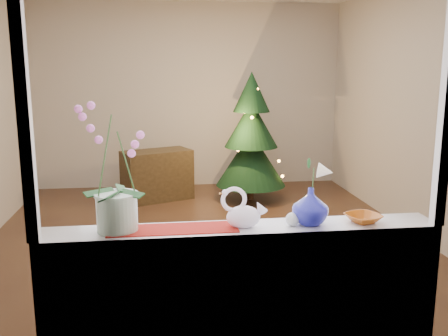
# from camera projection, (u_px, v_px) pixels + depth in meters

# --- Properties ---
(ground) EXTENTS (5.00, 5.00, 0.00)m
(ground) POSITION_uv_depth(u_px,v_px,m) (205.00, 240.00, 5.23)
(ground) COLOR #3B2318
(ground) RESTS_ON ground
(wall_back) EXTENTS (4.50, 0.10, 2.70)m
(wall_back) POSITION_uv_depth(u_px,v_px,m) (189.00, 96.00, 7.39)
(wall_back) COLOR beige
(wall_back) RESTS_ON ground
(wall_front) EXTENTS (4.50, 0.10, 2.70)m
(wall_front) POSITION_uv_depth(u_px,v_px,m) (247.00, 154.00, 2.53)
(wall_front) COLOR beige
(wall_front) RESTS_ON ground
(wall_right) EXTENTS (0.10, 5.00, 2.70)m
(wall_right) POSITION_uv_depth(u_px,v_px,m) (417.00, 108.00, 5.24)
(wall_right) COLOR beige
(wall_right) RESTS_ON ground
(window_apron) EXTENTS (2.20, 0.08, 0.88)m
(window_apron) POSITION_uv_depth(u_px,v_px,m) (244.00, 315.00, 2.75)
(window_apron) COLOR white
(window_apron) RESTS_ON ground
(windowsill) EXTENTS (2.20, 0.26, 0.04)m
(windowsill) POSITION_uv_depth(u_px,v_px,m) (242.00, 230.00, 2.75)
(windowsill) COLOR white
(windowsill) RESTS_ON window_apron
(window_frame) EXTENTS (2.22, 0.06, 1.60)m
(window_frame) POSITION_uv_depth(u_px,v_px,m) (247.00, 84.00, 2.49)
(window_frame) COLOR white
(window_frame) RESTS_ON windowsill
(runner) EXTENTS (0.70, 0.20, 0.01)m
(runner) POSITION_uv_depth(u_px,v_px,m) (173.00, 229.00, 2.70)
(runner) COLOR maroon
(runner) RESTS_ON windowsill
(orchid_pot) EXTENTS (0.25, 0.25, 0.69)m
(orchid_pot) POSITION_uv_depth(u_px,v_px,m) (115.00, 168.00, 2.60)
(orchid_pot) COLOR beige
(orchid_pot) RESTS_ON windowsill
(swan) EXTENTS (0.26, 0.13, 0.22)m
(swan) POSITION_uv_depth(u_px,v_px,m) (243.00, 208.00, 2.71)
(swan) COLOR white
(swan) RESTS_ON windowsill
(blue_vase) EXTENTS (0.30, 0.30, 0.24)m
(blue_vase) POSITION_uv_depth(u_px,v_px,m) (310.00, 203.00, 2.76)
(blue_vase) COLOR navy
(blue_vase) RESTS_ON windowsill
(lily) EXTENTS (0.13, 0.08, 0.18)m
(lily) POSITION_uv_depth(u_px,v_px,m) (312.00, 166.00, 2.72)
(lily) COLOR white
(lily) RESTS_ON blue_vase
(paperweight) EXTENTS (0.09, 0.09, 0.08)m
(paperweight) POSITION_uv_depth(u_px,v_px,m) (292.00, 219.00, 2.75)
(paperweight) COLOR silver
(paperweight) RESTS_ON windowsill
(amber_dish) EXTENTS (0.21, 0.21, 0.04)m
(amber_dish) POSITION_uv_depth(u_px,v_px,m) (363.00, 219.00, 2.82)
(amber_dish) COLOR #A14B0F
(amber_dish) RESTS_ON windowsill
(xmas_tree) EXTENTS (0.95, 0.95, 1.72)m
(xmas_tree) POSITION_uv_depth(u_px,v_px,m) (251.00, 137.00, 6.67)
(xmas_tree) COLOR black
(xmas_tree) RESTS_ON ground
(side_table) EXTENTS (1.01, 0.77, 0.68)m
(side_table) POSITION_uv_depth(u_px,v_px,m) (157.00, 175.00, 6.75)
(side_table) COLOR black
(side_table) RESTS_ON ground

